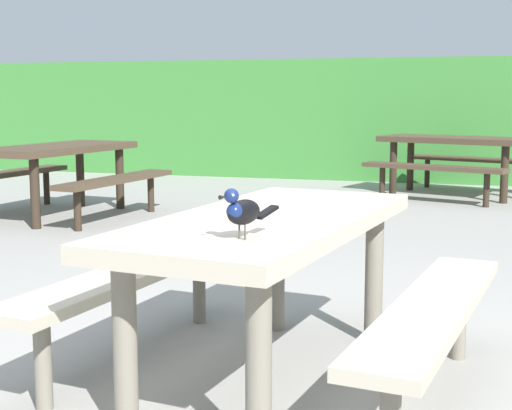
{
  "coord_description": "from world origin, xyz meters",
  "views": [
    {
      "loc": [
        0.87,
        -2.82,
        1.24
      ],
      "look_at": [
        0.08,
        -0.19,
        0.84
      ],
      "focal_mm": 52.91,
      "sensor_mm": 36.0,
      "label": 1
    }
  ],
  "objects": [
    {
      "name": "picnic_table_mid_right",
      "position": [
        0.54,
        6.83,
        0.56
      ],
      "size": [
        2.15,
        2.13,
        0.74
      ],
      "color": "#473828",
      "rests_on": "ground"
    },
    {
      "name": "picnic_table_mid_left",
      "position": [
        -3.32,
        4.02,
        0.56
      ],
      "size": [
        1.87,
        1.9,
        0.74
      ],
      "color": "#473828",
      "rests_on": "ground"
    },
    {
      "name": "bird_grackle",
      "position": [
        0.07,
        -0.35,
        0.84
      ],
      "size": [
        0.15,
        0.27,
        0.18
      ],
      "color": "black",
      "rests_on": "picnic_table_foreground"
    },
    {
      "name": "picnic_table_foreground",
      "position": [
        0.01,
        0.22,
        0.56
      ],
      "size": [
        1.89,
        1.92,
        0.74
      ],
      "color": "#B2A893",
      "rests_on": "ground"
    },
    {
      "name": "ground_plane",
      "position": [
        0.0,
        0.0,
        0.0
      ],
      "size": [
        60.0,
        60.0,
        0.0
      ],
      "primitive_type": "plane",
      "color": "gray"
    },
    {
      "name": "hedge_wall",
      "position": [
        0.0,
        9.01,
        0.89
      ],
      "size": [
        28.0,
        1.73,
        1.78
      ],
      "primitive_type": "cube",
      "color": "#387A33",
      "rests_on": "ground"
    }
  ]
}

